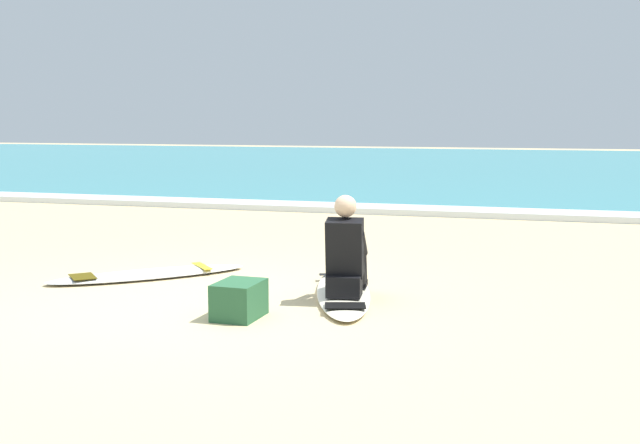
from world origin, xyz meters
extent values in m
plane|color=#CCB584|center=(0.00, 0.00, 0.00)|extent=(80.00, 80.00, 0.00)
cube|color=teal|center=(0.00, 21.28, 0.05)|extent=(80.00, 28.00, 0.10)
cube|color=white|center=(0.00, 7.58, 0.06)|extent=(80.00, 0.90, 0.11)
ellipsoid|color=#EFE5C6|center=(1.19, 0.75, 0.04)|extent=(1.15, 2.39, 0.07)
cube|color=black|center=(1.00, 1.37, 0.07)|extent=(0.49, 0.23, 0.01)
cube|color=black|center=(1.40, 0.03, 0.07)|extent=(0.42, 0.33, 0.01)
cube|color=black|center=(1.30, 0.37, 0.18)|extent=(0.35, 0.30, 0.20)
cylinder|color=black|center=(1.17, 0.54, 0.33)|extent=(0.20, 0.42, 0.43)
cylinder|color=black|center=(1.13, 0.74, 0.30)|extent=(0.15, 0.27, 0.42)
cube|color=black|center=(1.12, 0.81, 0.10)|extent=(0.13, 0.23, 0.05)
cylinder|color=black|center=(1.37, 0.57, 0.33)|extent=(0.20, 0.42, 0.43)
cylinder|color=black|center=(1.36, 0.77, 0.30)|extent=(0.15, 0.27, 0.42)
cube|color=black|center=(1.35, 0.84, 0.10)|extent=(0.13, 0.23, 0.05)
cube|color=black|center=(1.29, 0.41, 0.53)|extent=(0.38, 0.34, 0.57)
sphere|color=beige|center=(1.29, 0.44, 0.92)|extent=(0.21, 0.21, 0.21)
cylinder|color=black|center=(1.13, 0.54, 0.55)|extent=(0.14, 0.40, 0.31)
cylinder|color=black|center=(1.41, 0.58, 0.55)|extent=(0.14, 0.40, 0.31)
ellipsoid|color=silver|center=(-1.08, 0.98, 0.04)|extent=(1.95, 1.88, 0.07)
cube|color=gold|center=(-0.63, 1.40, 0.07)|extent=(0.40, 0.42, 0.01)
cube|color=#4C400C|center=(-1.59, 0.50, 0.07)|extent=(0.42, 0.43, 0.01)
cube|color=#285B38|center=(0.55, -0.38, 0.16)|extent=(0.38, 0.49, 0.32)
camera|label=1|loc=(3.13, -6.62, 1.73)|focal=44.30mm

